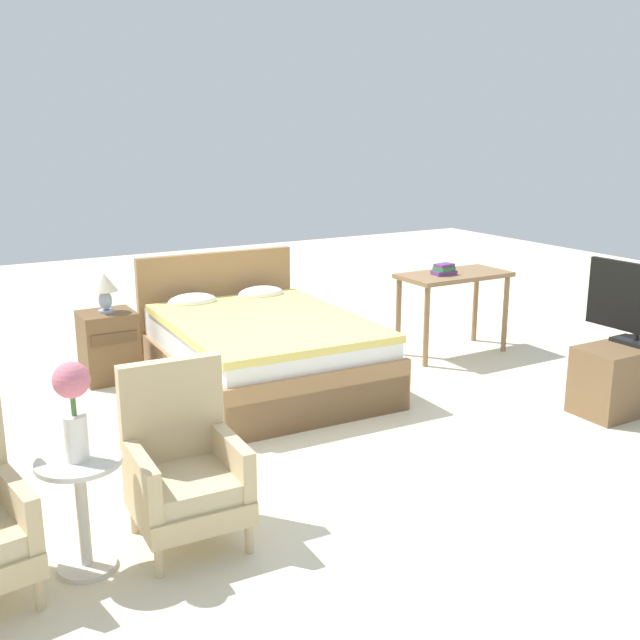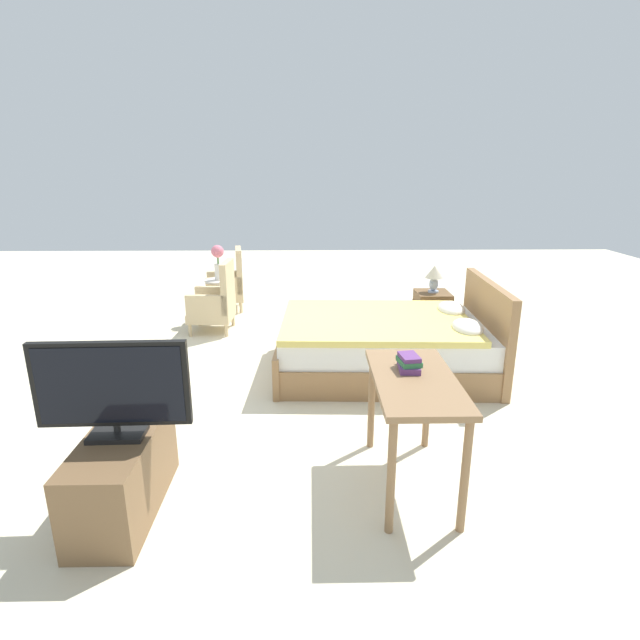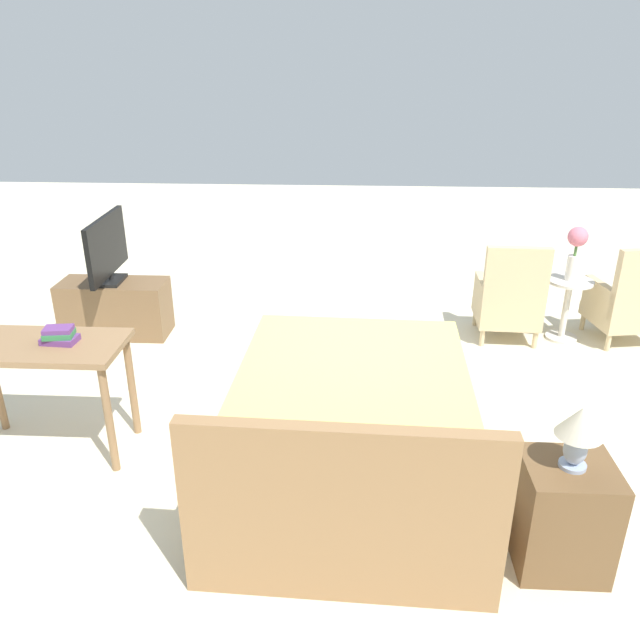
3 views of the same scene
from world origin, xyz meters
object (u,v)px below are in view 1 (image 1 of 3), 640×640
at_px(table_lamp, 104,287).
at_px(tv_flatscreen, 640,303).
at_px(bed, 259,348).
at_px(flower_vase, 73,401).
at_px(nightstand, 109,346).
at_px(armchair_by_window_right, 184,471).
at_px(tv_stand, 632,376).
at_px(vanity_desk, 454,285).
at_px(book_stack, 444,270).
at_px(side_table, 82,501).

distance_m(table_lamp, tv_flatscreen, 4.19).
distance_m(bed, flower_vase, 2.87).
height_order(nightstand, table_lamp, table_lamp).
relative_size(nightstand, tv_flatscreen, 0.66).
distance_m(bed, nightstand, 1.27).
relative_size(armchair_by_window_right, tv_stand, 0.96).
bearing_deg(vanity_desk, tv_stand, -82.62).
bearing_deg(book_stack, table_lamp, 163.37).
xyz_separation_m(bed, vanity_desk, (1.94, -0.14, 0.35)).
bearing_deg(armchair_by_window_right, side_table, -176.45).
relative_size(tv_stand, vanity_desk, 0.92).
bearing_deg(armchair_by_window_right, tv_flatscreen, 1.20).
relative_size(nightstand, vanity_desk, 0.57).
bearing_deg(tv_flatscreen, tv_stand, -178.41).
xyz_separation_m(flower_vase, tv_stand, (4.09, 0.11, -0.61)).
height_order(side_table, table_lamp, table_lamp).
xyz_separation_m(tv_flatscreen, book_stack, (-0.37, 1.80, -0.01)).
bearing_deg(table_lamp, flower_vase, -107.16).
height_order(table_lamp, tv_flatscreen, tv_flatscreen).
bearing_deg(table_lamp, tv_flatscreen, -39.30).
distance_m(nightstand, book_stack, 3.04).
distance_m(tv_stand, tv_flatscreen, 0.57).
bearing_deg(tv_flatscreen, nightstand, 140.71).
bearing_deg(side_table, tv_flatscreen, 1.50).
bearing_deg(armchair_by_window_right, book_stack, 30.31).
xyz_separation_m(table_lamp, tv_flatscreen, (3.24, -2.65, 0.02)).
distance_m(flower_vase, vanity_desk, 4.31).
relative_size(table_lamp, tv_flatscreen, 0.37).
bearing_deg(vanity_desk, table_lamp, 164.37).
relative_size(side_table, tv_flatscreen, 0.64).
bearing_deg(tv_flatscreen, side_table, -178.50).
bearing_deg(bed, vanity_desk, -4.15).
relative_size(armchair_by_window_right, book_stack, 4.25).
height_order(armchair_by_window_right, nightstand, armchair_by_window_right).
bearing_deg(book_stack, tv_flatscreen, -78.27).
distance_m(flower_vase, nightstand, 2.94).
bearing_deg(tv_stand, table_lamp, 140.68).
relative_size(flower_vase, table_lamp, 1.45).
relative_size(bed, vanity_desk, 2.12).
height_order(table_lamp, tv_stand, table_lamp).
distance_m(flower_vase, table_lamp, 2.89).
bearing_deg(tv_flatscreen, bed, 138.10).
relative_size(tv_stand, tv_flatscreen, 1.08).
distance_m(side_table, flower_vase, 0.50).
relative_size(bed, armchair_by_window_right, 2.40).
xyz_separation_m(flower_vase, book_stack, (3.72, 1.90, -0.05)).
bearing_deg(bed, book_stack, -4.98).
xyz_separation_m(armchair_by_window_right, side_table, (-0.52, -0.03, -0.02)).
bearing_deg(armchair_by_window_right, table_lamp, 83.08).
xyz_separation_m(tv_stand, tv_flatscreen, (0.00, 0.00, 0.57)).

